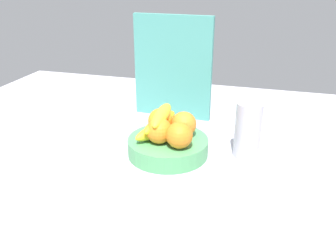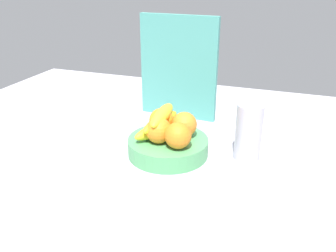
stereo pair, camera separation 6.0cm
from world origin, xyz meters
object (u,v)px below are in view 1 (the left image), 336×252
fruit_bowl (168,146)px  orange_front_left (179,135)px  orange_center (160,121)px  cutting_board (173,68)px  orange_front_right (184,124)px  thermos_tumbler (248,130)px  orange_back_left (158,130)px  banana_bunch (160,122)px

fruit_bowl → orange_front_left: (4.41, -4.37, 6.17)cm
orange_center → cutting_board: (-3.21, 25.54, 9.33)cm
cutting_board → fruit_bowl: bearing=-73.8°
orange_front_right → thermos_tumbler: thermos_tumbler is taller
orange_front_right → orange_back_left: same height
orange_front_left → orange_front_right: 7.60cm
orange_front_right → orange_back_left: (-6.00, -6.19, 0.00)cm
banana_bunch → thermos_tumbler: size_ratio=1.12×
orange_center → cutting_board: size_ratio=0.20×
orange_front_right → thermos_tumbler: (18.02, 2.21, -0.59)cm
fruit_bowl → orange_back_left: 7.19cm
orange_center → thermos_tumbler: 25.35cm
fruit_bowl → orange_front_left: bearing=-44.7°
fruit_bowl → thermos_tumbler: bearing=13.9°
cutting_board → thermos_tumbler: size_ratio=2.23×
banana_bunch → cutting_board: bearing=97.6°
orange_center → thermos_tumbler: bearing=3.5°
orange_front_right → thermos_tumbler: 18.17cm
orange_front_right → cutting_board: bearing=111.8°
fruit_bowl → thermos_tumbler: thermos_tumbler is taller
orange_center → orange_back_left: 6.98cm
banana_bunch → thermos_tumbler: 25.10cm
fruit_bowl → orange_center: size_ratio=3.16×
orange_back_left → orange_front_left: bearing=-11.8°
orange_front_left → thermos_tumbler: (17.44, 9.78, -0.59)cm
orange_back_left → banana_bunch: banana_bunch is taller
orange_front_left → orange_center: 11.39cm
orange_front_right → orange_center: (-7.27, 0.67, 0.00)cm
orange_front_left → cutting_board: cutting_board is taller
cutting_board → thermos_tumbler: cutting_board is taller
orange_back_left → cutting_board: 34.02cm
orange_center → orange_front_right: bearing=-5.3°
cutting_board → orange_front_left: bearing=-68.4°
cutting_board → banana_bunch: bearing=-78.9°
orange_front_left → orange_back_left: same height
orange_front_right → orange_back_left: bearing=-134.1°
fruit_bowl → thermos_tumbler: (21.85, 5.42, 5.58)cm
banana_bunch → orange_back_left: bearing=-80.7°
fruit_bowl → orange_center: orange_center is taller
fruit_bowl → cutting_board: bearing=102.8°
orange_front_left → orange_center: size_ratio=1.00×
fruit_bowl → banana_bunch: size_ratio=1.28×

